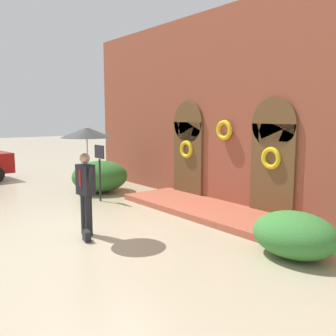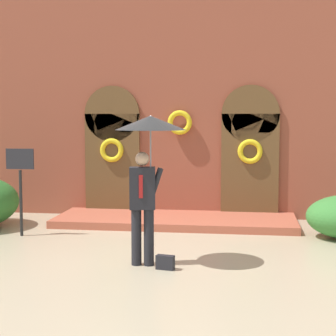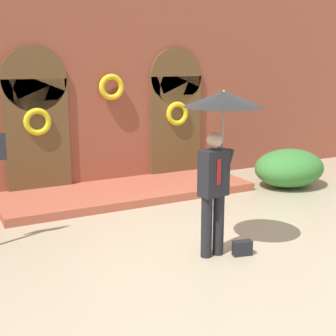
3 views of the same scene
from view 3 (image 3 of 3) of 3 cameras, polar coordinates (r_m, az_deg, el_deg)
name	(u,v)px [view 3 (image 3 of 3)]	position (r m, az deg, el deg)	size (l,w,h in m)	color
ground_plane	(204,245)	(7.26, 4.42, -9.40)	(80.00, 80.00, 0.00)	tan
building_facade	(106,64)	(10.47, -7.59, 12.44)	(14.00, 2.30, 5.60)	brown
person_with_umbrella	(221,124)	(6.47, 6.47, 5.39)	(1.10, 1.10, 2.36)	black
handbag	(242,248)	(6.94, 9.04, -9.61)	(0.28, 0.12, 0.22)	black
shrub_right	(289,168)	(10.74, 14.55, 0.00)	(1.62, 1.33, 0.84)	#387A33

